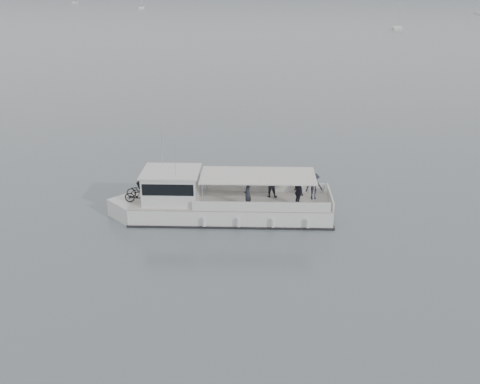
# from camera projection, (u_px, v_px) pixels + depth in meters

# --- Properties ---
(ground) EXTENTS (1400.00, 1400.00, 0.00)m
(ground) POSITION_uv_depth(u_px,v_px,m) (251.00, 206.00, 32.22)
(ground) COLOR #555E64
(ground) RESTS_ON ground
(tour_boat) EXTENTS (12.97, 4.09, 5.40)m
(tour_boat) POSITION_uv_depth(u_px,v_px,m) (212.00, 203.00, 30.44)
(tour_boat) COLOR silver
(tour_boat) RESTS_ON ground
(moored_fleet) EXTENTS (395.64, 356.62, 10.92)m
(moored_fleet) POSITION_uv_depth(u_px,v_px,m) (244.00, 10.00, 209.99)
(moored_fleet) COLOR silver
(moored_fleet) RESTS_ON ground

